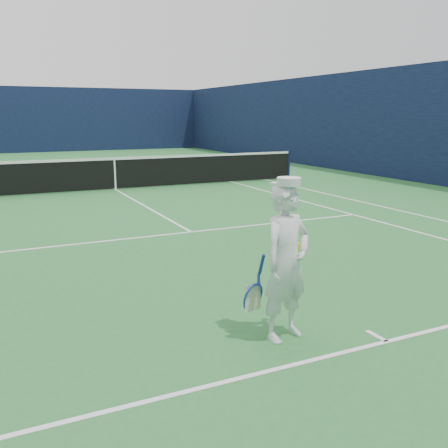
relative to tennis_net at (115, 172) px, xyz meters
name	(u,v)px	position (x,y,z in m)	size (l,w,h in m)	color
ground	(116,190)	(0.00, 0.00, -0.55)	(80.00, 80.00, 0.00)	#2A7034
court_markings	(116,190)	(0.00, 0.00, -0.55)	(11.03, 23.83, 0.01)	white
windscreen_fence	(113,125)	(0.00, 0.00, 1.45)	(20.12, 36.12, 4.00)	black
tennis_net	(115,172)	(0.00, 0.00, 0.00)	(12.88, 0.09, 1.07)	#141E4C
tennis_player	(286,262)	(-0.89, -11.32, 0.27)	(0.82, 0.53, 1.70)	white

